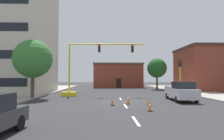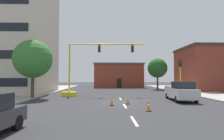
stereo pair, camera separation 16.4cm
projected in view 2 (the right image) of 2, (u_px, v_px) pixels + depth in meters
The scene contains 18 objects.
ground_plane at pixel (122, 102), 19.05m from camera, with size 160.00×160.00×0.00m, color #2D2D30.
sidewalk_left at pixel (28, 94), 26.72m from camera, with size 6.00×56.00×0.14m, color #9E998E.
sidewalk_right at pixel (206, 94), 27.36m from camera, with size 6.00×56.00×0.14m, color #9E998E.
lane_stripe_seg_1 at pixel (134, 121), 10.56m from camera, with size 0.16×2.40×0.01m, color silver.
lane_stripe_seg_2 at pixel (125, 106), 16.05m from camera, with size 0.16×2.40×0.01m, color silver.
lane_stripe_seg_3 at pixel (120, 99), 21.54m from camera, with size 0.16×2.40×0.01m, color silver.
building_tall_left at pixel (12, 24), 30.32m from camera, with size 12.42×11.71×21.75m.
building_brick_center at pixel (118, 75), 48.62m from camera, with size 11.92×9.41×5.86m.
building_row_right at pixel (219, 69), 35.35m from camera, with size 13.77×10.14×7.99m.
traffic_signal_gantry at pixel (80, 78), 24.70m from camera, with size 10.54×1.20×6.83m.
traffic_light_pole_right at pixel (180, 69), 25.76m from camera, with size 0.32×0.47×4.80m.
tree_left_near at pixel (33, 59), 21.62m from camera, with size 4.31×4.31×6.66m.
tree_right_far at pixel (157, 68), 38.05m from camera, with size 3.87×3.87×6.23m.
pickup_truck_silver at pixel (180, 91), 19.71m from camera, with size 2.37×5.52×1.99m.
traffic_cone_roadside_a at pixel (148, 102), 16.52m from camera, with size 0.36×0.36×0.63m.
traffic_cone_roadside_b at pixel (128, 100), 17.23m from camera, with size 0.36×0.36×0.78m.
traffic_cone_roadside_c at pixel (112, 101), 16.37m from camera, with size 0.36×0.36×0.76m.
traffic_cone_roadside_d at pixel (149, 107), 13.57m from camera, with size 0.36×0.36×0.68m.
Camera 2 is at (-1.49, -19.12, 2.40)m, focal length 30.65 mm.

